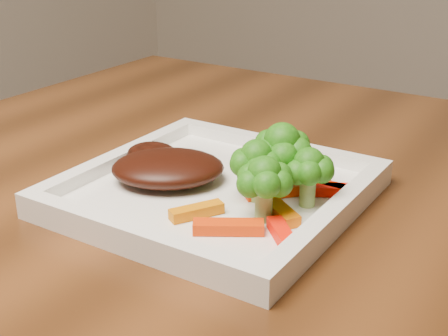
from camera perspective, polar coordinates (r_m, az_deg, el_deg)
The scene contains 14 objects.
plate at distance 0.63m, azimuth -0.77°, elevation -2.43°, with size 0.27×0.27×0.01m, color white.
steak at distance 0.64m, azimuth -5.15°, elevation 0.01°, with size 0.11×0.09×0.03m, color #330F07.
broccoli_0 at distance 0.61m, azimuth 5.27°, elevation 0.91°, with size 0.07×0.07×0.07m, color #137112, non-canonical shape.
broccoli_1 at distance 0.58m, azimuth 7.73°, elevation -0.51°, with size 0.05×0.05×0.06m, color #366E12, non-canonical shape.
broccoli_2 at distance 0.55m, azimuth 3.69°, elevation -2.00°, with size 0.06×0.06×0.06m, color #2D6F12, non-canonical shape.
broccoli_3 at distance 0.59m, azimuth 2.93°, elevation -0.15°, with size 0.06×0.06×0.06m, color #137012, non-canonical shape.
carrot_0 at distance 0.54m, azimuth 0.41°, elevation -5.41°, with size 0.06×0.02×0.01m, color red.
carrot_1 at distance 0.53m, azimuth 5.33°, elevation -6.04°, with size 0.05×0.01×0.01m, color #FF1604.
carrot_2 at distance 0.57m, azimuth -2.52°, elevation -3.96°, with size 0.05×0.01×0.01m, color #D67103.
carrot_3 at distance 0.62m, azimuth 9.85°, elevation -1.99°, with size 0.05×0.01×0.01m, color #FE1204.
carrot_4 at distance 0.66m, azimuth 4.63°, elevation 0.00°, with size 0.05×0.01×0.01m, color #C95403.
carrot_5 at distance 0.57m, azimuth 5.01°, elevation -3.83°, with size 0.06×0.02×0.01m, color #DA6103.
carrot_6 at distance 0.61m, azimuth 4.50°, elevation -2.15°, with size 0.05×0.01×0.01m, color #E73403.
carrot_7 at distance 0.62m, azimuth 10.16°, elevation -1.93°, with size 0.05×0.01×0.01m, color red.
Camera 1 is at (0.07, -0.59, 1.02)m, focal length 50.00 mm.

